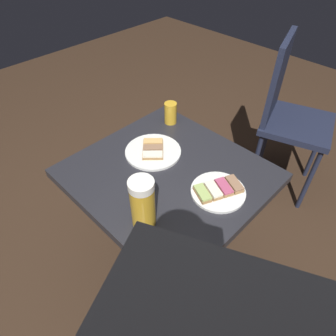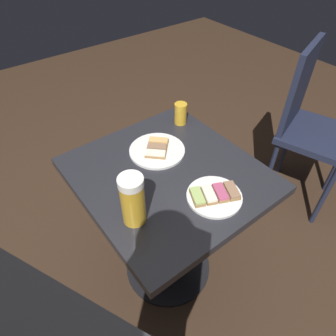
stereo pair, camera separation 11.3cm
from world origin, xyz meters
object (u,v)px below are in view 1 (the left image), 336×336
object	(u,v)px
beer_mug	(142,202)
beer_glass_small	(171,113)
plate_far	(153,151)
cafe_chair	(288,111)
plate_near	(218,190)

from	to	relation	value
beer_mug	beer_glass_small	xyz separation A→B (m)	(-0.33, 0.46, -0.04)
beer_mug	beer_glass_small	bearing A→B (deg)	125.67
plate_far	cafe_chair	size ratio (longest dim) A/B	0.24
plate_near	plate_far	distance (m)	0.32
beer_glass_small	cafe_chair	world-z (taller)	cafe_chair
plate_far	cafe_chair	xyz separation A→B (m)	(0.15, 0.91, -0.16)
plate_far	beer_glass_small	size ratio (longest dim) A/B	2.32
beer_mug	beer_glass_small	size ratio (longest dim) A/B	1.89
plate_near	plate_far	bearing A→B (deg)	-178.03
plate_far	cafe_chair	bearing A→B (deg)	80.73
plate_near	cafe_chair	world-z (taller)	cafe_chair
beer_glass_small	plate_far	bearing A→B (deg)	-63.63
beer_glass_small	beer_mug	bearing A→B (deg)	-54.33
plate_far	beer_mug	bearing A→B (deg)	-48.14
plate_far	beer_mug	size ratio (longest dim) A/B	1.23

